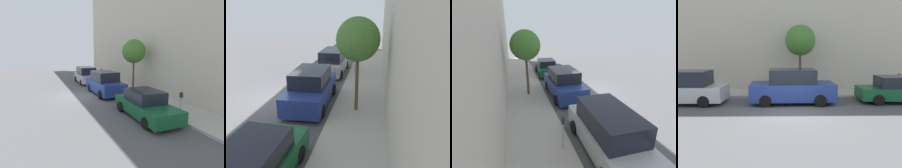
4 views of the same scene
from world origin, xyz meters
The scene contains 8 objects.
ground_plane centered at (0.00, 0.00, 0.00)m, with size 60.00×60.00×0.00m, color #515154.
sidewalk centered at (4.85, 0.00, 0.07)m, with size 2.69×32.00×0.15m.
parked_sedan_nearest centered at (2.31, -6.25, 0.73)m, with size 1.93×4.55×1.54m.
parked_suv_second centered at (2.19, -0.10, 0.93)m, with size 2.09×4.85×1.98m.
parked_minivan_third centered at (2.15, 6.22, 0.92)m, with size 2.02×4.93×1.90m.
parking_meter_near centered at (3.95, -7.23, 1.00)m, with size 0.11×0.15×1.37m.
parking_meter_far centered at (3.95, 5.82, 1.08)m, with size 0.11×0.15×1.53m.
street_tree centered at (4.72, -0.69, 3.68)m, with size 2.06×2.06×4.58m.
Camera 4 is at (-10.24, 0.25, 3.08)m, focal length 35.00 mm.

